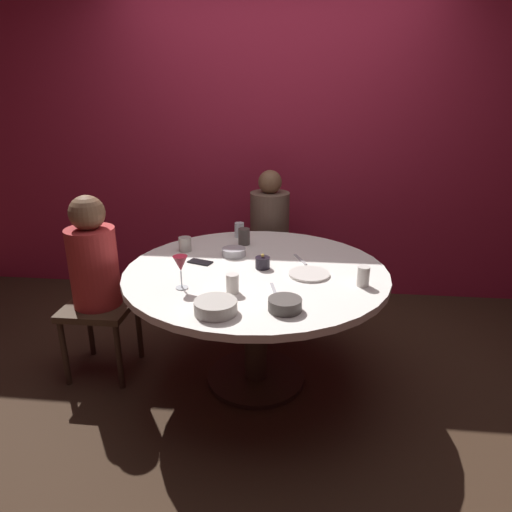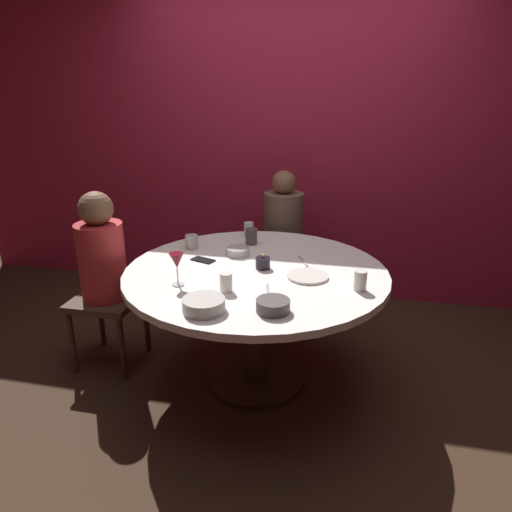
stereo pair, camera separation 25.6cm
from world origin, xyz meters
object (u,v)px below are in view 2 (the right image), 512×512
object	(u,v)px
bowl_serving_large	(238,251)
bowl_salad_center	(273,306)
candle_holder	(263,263)
dining_table	(256,290)
cup_by_right_diner	(251,236)
seated_diner_left	(102,261)
cup_near_candle	(226,282)
seated_diner_back	(283,227)
cup_center_front	(192,242)
cup_by_left_diner	(249,229)
bowl_small_white	(204,305)
dinner_plate	(308,276)
cup_far_edge	(360,281)
wine_glass	(177,262)
cell_phone	(203,260)

from	to	relation	value
bowl_serving_large	bowl_salad_center	bearing A→B (deg)	-63.85
candle_holder	bowl_serving_large	xyz separation A→B (m)	(-0.20, 0.19, -0.01)
dining_table	cup_by_right_diner	xyz separation A→B (m)	(-0.13, 0.43, 0.18)
dining_table	seated_diner_left	xyz separation A→B (m)	(-0.97, 0.00, 0.10)
cup_near_candle	candle_holder	bearing A→B (deg)	70.96
dining_table	seated_diner_back	distance (m)	0.99
bowl_salad_center	cup_center_front	xyz separation A→B (m)	(-0.67, 0.76, 0.02)
bowl_serving_large	cup_center_front	world-z (taller)	cup_center_front
cup_by_left_diner	seated_diner_left	bearing A→B (deg)	-142.99
bowl_serving_large	cup_center_front	size ratio (longest dim) A/B	1.63
seated_diner_left	cup_near_candle	distance (m)	0.95
seated_diner_back	bowl_small_white	distance (m)	1.55
seated_diner_left	bowl_small_white	world-z (taller)	seated_diner_left
bowl_serving_large	cup_by_right_diner	xyz separation A→B (m)	(0.03, 0.22, 0.03)
bowl_small_white	bowl_serving_large	bearing A→B (deg)	92.59
seated_diner_left	bowl_serving_large	bearing A→B (deg)	14.68
dining_table	dinner_plate	world-z (taller)	dinner_plate
candle_holder	cup_far_edge	distance (m)	0.58
dining_table	wine_glass	bearing A→B (deg)	-139.10
cup_by_left_diner	cup_near_candle	bearing A→B (deg)	-84.02
dinner_plate	bowl_small_white	xyz separation A→B (m)	(-0.43, -0.50, 0.02)
wine_glass	cup_by_left_diner	world-z (taller)	wine_glass
seated_diner_back	cup_near_candle	bearing A→B (deg)	-3.67
dinner_plate	cup_by_right_diner	size ratio (longest dim) A/B	2.10
wine_glass	dinner_plate	size ratio (longest dim) A/B	0.78
dining_table	dinner_plate	xyz separation A→B (m)	(0.30, -0.06, 0.14)
seated_diner_left	cup_far_edge	bearing A→B (deg)	-6.28
seated_diner_back	bowl_salad_center	xyz separation A→B (m)	(0.19, -1.48, 0.06)
wine_glass	cup_center_front	distance (m)	0.59
dinner_plate	cup_far_edge	size ratio (longest dim) A/B	2.15
seated_diner_back	bowl_salad_center	distance (m)	1.49
dining_table	dinner_plate	bearing A→B (deg)	-11.03
wine_glass	dining_table	bearing A→B (deg)	40.90
seated_diner_back	wine_glass	size ratio (longest dim) A/B	6.49
cup_near_candle	cup_far_edge	world-z (taller)	cup_far_edge
bowl_small_white	cup_center_front	distance (m)	0.90
cup_by_left_diner	cup_far_edge	size ratio (longest dim) A/B	0.96
seated_diner_left	cup_near_candle	size ratio (longest dim) A/B	11.66
candle_holder	bowl_small_white	xyz separation A→B (m)	(-0.16, -0.58, -0.00)
bowl_serving_large	cup_by_left_diner	bearing A→B (deg)	93.01
bowl_serving_large	cup_by_right_diner	bearing A→B (deg)	81.23
bowl_small_white	cup_center_front	size ratio (longest dim) A/B	2.22
wine_glass	candle_holder	bearing A→B (deg)	39.99
cup_by_right_diner	cup_center_front	bearing A→B (deg)	-154.57
candle_holder	dinner_plate	distance (m)	0.28
dinner_plate	seated_diner_left	bearing A→B (deg)	177.36
dinner_plate	cup_near_candle	xyz separation A→B (m)	(-0.38, -0.27, 0.04)
cell_phone	bowl_salad_center	bearing A→B (deg)	62.84
dinner_plate	bowl_salad_center	distance (m)	0.45
seated_diner_left	bowl_salad_center	bearing A→B (deg)	-23.27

